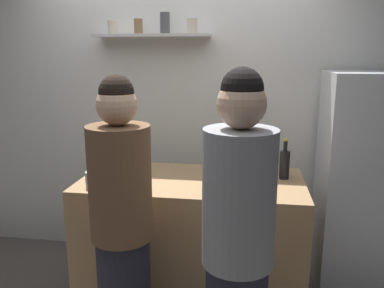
% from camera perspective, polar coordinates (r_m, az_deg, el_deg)
% --- Properties ---
extents(back_wall_assembly, '(4.80, 0.32, 2.60)m').
position_cam_1_polar(back_wall_assembly, '(3.44, -1.72, 4.91)').
color(back_wall_assembly, white).
rests_on(back_wall_assembly, ground).
extents(refrigerator, '(0.58, 0.62, 1.66)m').
position_cam_1_polar(refrigerator, '(3.21, 23.20, -5.43)').
color(refrigerator, silver).
rests_on(refrigerator, ground).
extents(counter, '(1.53, 0.76, 0.94)m').
position_cam_1_polar(counter, '(2.91, -0.00, -13.90)').
color(counter, '#9E7A51').
rests_on(counter, ground).
extents(baking_pan, '(0.34, 0.24, 0.05)m').
position_cam_1_polar(baking_pan, '(2.70, 7.49, -4.93)').
color(baking_pan, gray).
rests_on(baking_pan, counter).
extents(utensil_holder, '(0.11, 0.11, 0.20)m').
position_cam_1_polar(utensil_holder, '(2.64, -13.95, -4.95)').
color(utensil_holder, '#B2B2B7').
rests_on(utensil_holder, counter).
extents(wine_bottle_amber_glass, '(0.08, 0.08, 0.31)m').
position_cam_1_polar(wine_bottle_amber_glass, '(2.41, 2.56, -4.75)').
color(wine_bottle_amber_glass, '#472814').
rests_on(wine_bottle_amber_glass, counter).
extents(wine_bottle_pale_glass, '(0.08, 0.08, 0.28)m').
position_cam_1_polar(wine_bottle_pale_glass, '(2.87, 3.93, -2.13)').
color(wine_bottle_pale_glass, '#B2BFB2').
rests_on(wine_bottle_pale_glass, counter).
extents(wine_bottle_green_glass, '(0.08, 0.08, 0.32)m').
position_cam_1_polar(wine_bottle_green_glass, '(2.67, -10.81, -3.06)').
color(wine_bottle_green_glass, '#19471E').
rests_on(wine_bottle_green_glass, counter).
extents(wine_bottle_dark_glass, '(0.07, 0.07, 0.28)m').
position_cam_1_polar(wine_bottle_dark_glass, '(2.80, 13.23, -2.75)').
color(wine_bottle_dark_glass, black).
rests_on(wine_bottle_dark_glass, counter).
extents(water_bottle_plastic, '(0.09, 0.09, 0.25)m').
position_cam_1_polar(water_bottle_plastic, '(2.81, -12.61, -2.51)').
color(water_bottle_plastic, silver).
rests_on(water_bottle_plastic, counter).
extents(person_grey_hoodie, '(0.34, 0.34, 1.73)m').
position_cam_1_polar(person_grey_hoodie, '(1.95, 6.59, -15.38)').
color(person_grey_hoodie, '#262633').
rests_on(person_grey_hoodie, ground).
extents(person_brown_jacket, '(0.34, 0.34, 1.68)m').
position_cam_1_polar(person_brown_jacket, '(2.26, -10.07, -12.10)').
color(person_brown_jacket, '#262633').
rests_on(person_brown_jacket, ground).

